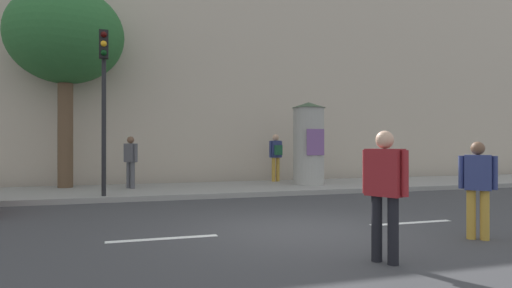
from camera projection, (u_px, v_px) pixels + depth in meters
name	position (u px, v px, depth m)	size (l,w,h in m)	color
ground_plane	(299.00, 230.00, 7.96)	(80.00, 80.00, 0.00)	#38383A
sidewalk_curb	(214.00, 189.00, 14.62)	(36.00, 4.00, 0.15)	gray
lane_markings	(299.00, 230.00, 7.96)	(25.80, 0.16, 0.01)	silver
building_backdrop	(189.00, 75.00, 19.39)	(36.00, 5.00, 9.21)	#B7A893
traffic_light	(104.00, 86.00, 11.91)	(0.24, 0.45, 4.44)	black
poster_column	(309.00, 143.00, 15.63)	(1.20, 1.20, 2.89)	#9E9B93
street_tree	(65.00, 37.00, 14.44)	(3.69, 3.69, 6.52)	brown
pedestrian_in_dark_shirt	(478.00, 182.00, 7.19)	(0.51, 0.51, 1.58)	#B78C33
pedestrian_in_red_top	(385.00, 184.00, 5.74)	(0.42, 0.60, 1.71)	black
pedestrian_near_pole	(131.00, 158.00, 14.15)	(0.43, 0.47, 1.66)	#4C4C51
pedestrian_with_backpack	(276.00, 153.00, 16.81)	(0.55, 0.44, 1.79)	#B78C33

